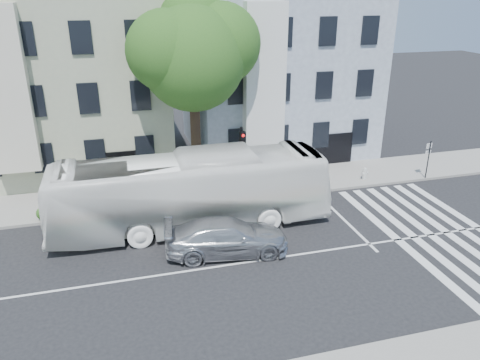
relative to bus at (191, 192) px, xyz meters
name	(u,v)px	position (x,y,z in m)	size (l,w,h in m)	color
ground	(234,264)	(1.12, -3.91, -1.88)	(120.00, 120.00, 0.00)	black
sidewalk_far	(199,190)	(1.12, 4.09, -1.81)	(80.00, 4.00, 0.15)	gray
building_left	(67,81)	(-5.88, 11.09, 3.62)	(12.00, 10.00, 11.00)	#9EA68B
building_right	(276,72)	(8.12, 11.09, 3.62)	(12.00, 10.00, 11.00)	#8A93A4
street_tree	(193,52)	(1.18, 4.83, 5.95)	(7.30, 5.90, 11.10)	#2D2116
bus	(191,192)	(0.00, 0.00, 0.00)	(13.51, 3.16, 3.76)	white
sedan	(227,237)	(1.08, -2.88, -1.09)	(5.45, 2.22, 1.58)	silver
hedge	(129,204)	(-2.92, 2.39, -1.38)	(8.50, 0.84, 0.70)	#22581C
traffic_signal	(242,155)	(3.12, 2.04, 0.89)	(0.44, 0.53, 4.29)	black
fire_hydrant	(365,173)	(11.16, 2.98, -1.35)	(0.43, 0.24, 0.75)	silver
far_sign_pole	(428,154)	(14.92, 2.24, -0.23)	(0.42, 0.19, 2.36)	black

